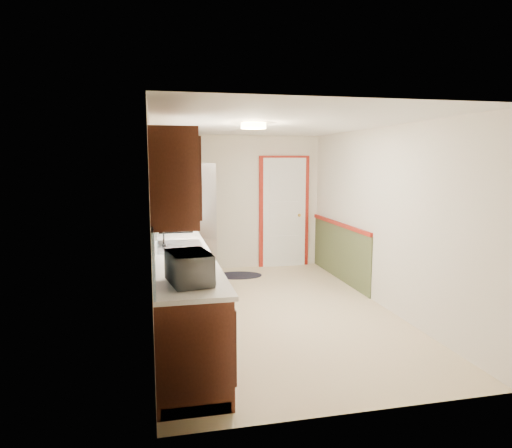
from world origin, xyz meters
name	(u,v)px	position (x,y,z in m)	size (l,w,h in m)	color
room_shell	(273,220)	(0.00, 0.00, 1.20)	(3.20, 5.20, 2.52)	beige
kitchen_run	(177,259)	(-1.24, -0.29, 0.81)	(0.63, 4.00, 2.20)	#34140B
back_wall_trim	(295,220)	(0.99, 2.21, 0.89)	(1.12, 2.30, 2.08)	maroon
ceiling_fixture	(253,126)	(-0.30, -0.20, 2.36)	(0.30, 0.30, 0.06)	#FFD88C
microwave	(190,264)	(-1.20, -1.85, 1.10)	(0.48, 0.26, 0.32)	white
refrigerator	(191,222)	(-0.90, 1.88, 0.96)	(0.86, 0.83, 1.91)	#B7B7BC
rug	(238,275)	(-0.12, 1.90, 0.01)	(0.81, 0.52, 0.01)	black
cooktop	(175,230)	(-1.19, 1.12, 0.95)	(0.47, 0.57, 0.02)	black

